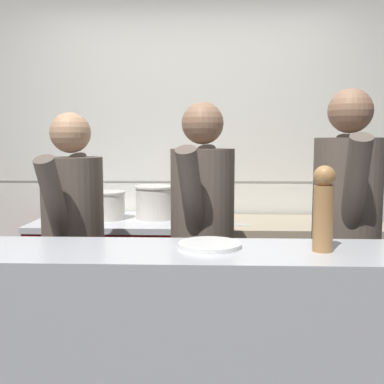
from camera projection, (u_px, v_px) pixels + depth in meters
wall_back_tiled at (189, 162)px, 3.52m from camera, size 8.00×0.06×2.60m
oven_range at (114, 281)px, 3.23m from camera, size 1.05×0.71×0.91m
prep_counter at (284, 285)px, 3.19m from camera, size 1.35×0.65×0.90m
pass_counter at (211, 373)px, 1.84m from camera, size 3.00×0.45×1.03m
stock_pot at (68, 208)px, 3.18m from camera, size 0.25×0.25×0.15m
sauce_pot at (108, 205)px, 3.16m from camera, size 0.25×0.25×0.20m
braising_pot at (155, 201)px, 3.19m from camera, size 0.30×0.30×0.23m
mixing_bowl_steel at (329, 218)px, 3.08m from camera, size 0.25×0.25×0.07m
chefs_knife at (215, 224)px, 3.03m from camera, size 0.41×0.04×0.02m
plated_dish_appetiser at (210, 245)px, 1.84m from camera, size 0.26×0.26×0.02m
pepper_mill at (324, 207)px, 1.75m from camera, size 0.09×0.09×0.34m
chef_head_cook at (74, 246)px, 2.42m from camera, size 0.36×0.71×1.61m
chef_sous at (202, 241)px, 2.41m from camera, size 0.41×0.73×1.66m
chef_line at (346, 236)px, 2.37m from camera, size 0.40×0.76×1.73m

